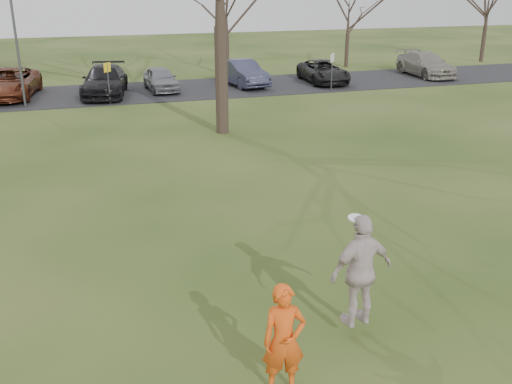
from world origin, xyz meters
TOP-DOWN VIEW (x-y plane):
  - ground at (0.00, 0.00)m, footprint 120.00×120.00m
  - parking_strip at (0.00, 25.00)m, footprint 62.00×6.50m
  - player_defender at (-1.01, -0.63)m, footprint 0.71×0.52m
  - car_2 at (-6.86, 25.31)m, footprint 3.21×5.72m
  - car_3 at (-2.05, 24.50)m, footprint 2.98×5.55m
  - car_4 at (1.00, 24.95)m, footprint 1.73×3.87m
  - car_5 at (5.76, 25.13)m, footprint 2.29×4.65m
  - car_6 at (10.71, 24.75)m, footprint 2.49×4.82m
  - car_7 at (17.97, 25.11)m, footprint 2.16×5.08m
  - catching_play at (0.74, 0.37)m, footprint 1.26×0.68m
  - lamp_post at (-6.00, 22.50)m, footprint 0.34×0.34m
  - sign_yellow at (-2.00, 22.00)m, footprint 0.35×0.35m
  - sign_white at (10.00, 22.00)m, footprint 0.35×0.35m
  - small_tree_row at (4.38, 30.06)m, footprint 55.00×5.90m

SIDE VIEW (x-z plane):
  - ground at x=0.00m, z-range 0.00..0.00m
  - parking_strip at x=0.00m, z-range 0.00..0.04m
  - car_4 at x=1.00m, z-range 0.04..1.33m
  - car_6 at x=10.71m, z-range 0.04..1.34m
  - car_7 at x=17.97m, z-range 0.04..1.50m
  - car_5 at x=5.76m, z-range 0.04..1.51m
  - car_2 at x=-6.86m, z-range 0.04..1.55m
  - car_3 at x=-2.05m, z-range 0.04..1.57m
  - player_defender at x=-1.01m, z-range 0.00..1.80m
  - catching_play at x=0.74m, z-range 0.25..2.29m
  - sign_yellow at x=-2.00m, z-range 0.41..2.49m
  - sign_white at x=10.00m, z-range 0.41..2.49m
  - small_tree_row at x=4.38m, z-range -0.36..8.14m
  - lamp_post at x=-6.00m, z-range 0.83..7.10m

